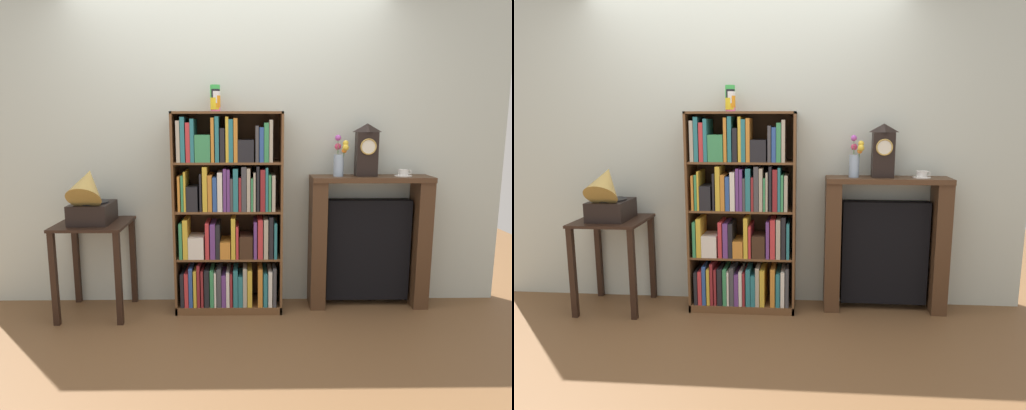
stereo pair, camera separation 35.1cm
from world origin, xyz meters
TOP-DOWN VIEW (x-y plane):
  - ground_plane at (0.00, 0.00)m, footprint 7.43×6.40m
  - wall_back at (0.04, 0.33)m, footprint 4.43×0.08m
  - bookshelf at (-0.00, 0.11)m, footprint 0.84×0.34m
  - cup_stack at (-0.10, 0.17)m, footprint 0.08×0.08m
  - side_table_left at (-1.05, 0.03)m, footprint 0.54×0.52m
  - gramophone at (-1.05, -0.02)m, footprint 0.29×0.45m
  - fireplace_mantel at (1.14, 0.18)m, footprint 0.96×0.27m
  - mantel_clock at (1.09, 0.15)m, footprint 0.17×0.12m
  - flower_vase at (0.88, 0.16)m, footprint 0.11×0.14m
  - teacup_with_saucer at (1.39, 0.16)m, footprint 0.14×0.14m

SIDE VIEW (x-z plane):
  - ground_plane at x=0.00m, z-range -0.02..0.00m
  - fireplace_mantel at x=1.14m, z-range -0.01..1.07m
  - side_table_left at x=-1.05m, z-range 0.18..0.92m
  - bookshelf at x=0.00m, z-range -0.05..1.53m
  - gramophone at x=-1.05m, z-range 0.69..1.18m
  - teacup_with_saucer at x=1.39m, z-range 1.07..1.13m
  - flower_vase at x=0.88m, z-range 1.05..1.38m
  - mantel_clock at x=1.09m, z-range 1.08..1.49m
  - wall_back at x=0.04m, z-range 0.00..2.60m
  - cup_stack at x=-0.10m, z-range 1.58..1.78m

